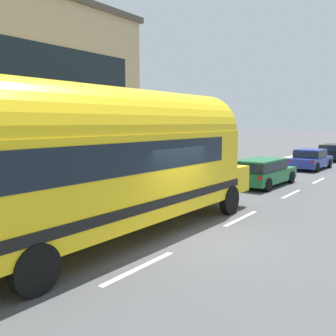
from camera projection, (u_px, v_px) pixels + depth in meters
name	position (u px, v px, depth m)	size (l,w,h in m)	color
ground_plane	(197.00, 240.00, 10.40)	(300.00, 300.00, 0.00)	#4C4C4F
lane_markings	(274.00, 176.00, 22.54)	(3.79, 80.00, 0.01)	silver
sidewalk_slab	(217.00, 179.00, 21.18)	(2.05, 90.00, 0.15)	#9E9B93
painted_bus	(104.00, 157.00, 9.83)	(2.74, 12.34, 4.12)	yellow
car_lead	(262.00, 170.00, 19.12)	(2.09, 4.59, 1.37)	#196633
car_second	(310.00, 158.00, 26.02)	(2.08, 4.46, 1.37)	navy
car_third	(335.00, 151.00, 31.86)	(2.04, 4.58, 1.37)	black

